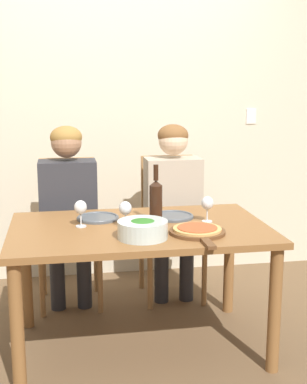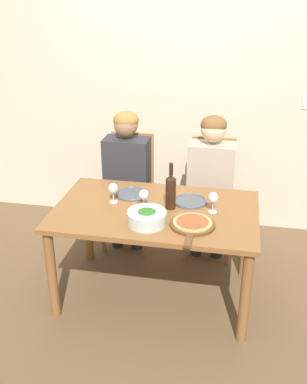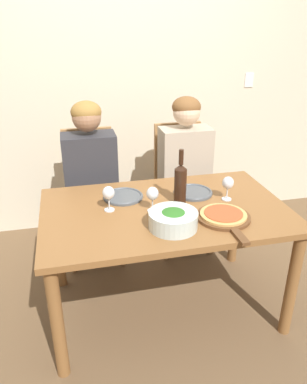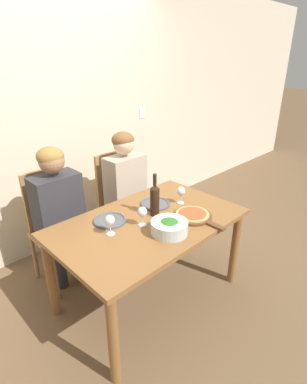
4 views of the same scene
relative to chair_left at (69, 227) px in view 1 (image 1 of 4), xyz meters
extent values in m
plane|color=brown|center=(0.38, -0.78, -0.53)|extent=(40.00, 40.00, 0.00)
cube|color=beige|center=(0.38, 0.51, 0.82)|extent=(10.00, 0.05, 2.70)
cube|color=white|center=(1.48, 0.48, 0.72)|extent=(0.08, 0.01, 0.12)
cube|color=brown|center=(0.38, -0.78, 0.18)|extent=(1.44, 0.89, 0.04)
cylinder|color=brown|center=(-0.28, -1.17, -0.19)|extent=(0.07, 0.07, 0.69)
cylinder|color=brown|center=(1.04, -1.17, -0.19)|extent=(0.07, 0.07, 0.69)
cylinder|color=brown|center=(-0.28, -0.40, -0.19)|extent=(0.07, 0.07, 0.69)
cylinder|color=brown|center=(1.04, -0.40, -0.19)|extent=(0.07, 0.07, 0.69)
cube|color=#9E7042|center=(0.00, -0.08, -0.08)|extent=(0.42, 0.42, 0.04)
cube|color=#9E7042|center=(0.00, 0.11, 0.20)|extent=(0.38, 0.03, 0.53)
cylinder|color=#9E7042|center=(-0.19, -0.27, -0.32)|extent=(0.04, 0.04, 0.44)
cylinder|color=#9E7042|center=(0.19, -0.27, -0.32)|extent=(0.04, 0.04, 0.44)
cylinder|color=#9E7042|center=(-0.19, 0.11, -0.32)|extent=(0.04, 0.04, 0.44)
cylinder|color=#9E7042|center=(0.19, 0.11, -0.32)|extent=(0.04, 0.04, 0.44)
cube|color=#9E7042|center=(0.72, -0.08, -0.08)|extent=(0.42, 0.42, 0.04)
cube|color=#9E7042|center=(0.72, 0.11, 0.20)|extent=(0.38, 0.03, 0.53)
cylinder|color=#9E7042|center=(0.53, -0.27, -0.32)|extent=(0.04, 0.04, 0.44)
cylinder|color=#9E7042|center=(0.91, -0.27, -0.32)|extent=(0.04, 0.04, 0.44)
cylinder|color=#9E7042|center=(0.53, 0.11, -0.32)|extent=(0.04, 0.04, 0.44)
cylinder|color=#9E7042|center=(0.91, 0.11, -0.32)|extent=(0.04, 0.04, 0.44)
cylinder|color=#28282D|center=(-0.09, -0.16, -0.30)|extent=(0.10, 0.10, 0.47)
cylinder|color=#28282D|center=(0.09, -0.16, -0.30)|extent=(0.10, 0.10, 0.47)
cube|color=#2D2D33|center=(0.00, -0.10, 0.21)|extent=(0.38, 0.22, 0.54)
cylinder|color=#2D2D33|center=(-0.20, -0.35, 0.06)|extent=(0.07, 0.31, 0.14)
cylinder|color=#2D2D33|center=(0.20, -0.35, 0.06)|extent=(0.07, 0.31, 0.14)
sphere|color=#9E7051|center=(0.00, -0.10, 0.60)|extent=(0.20, 0.20, 0.20)
ellipsoid|color=olive|center=(0.00, -0.09, 0.63)|extent=(0.21, 0.21, 0.15)
cylinder|color=#28282D|center=(0.63, -0.16, -0.30)|extent=(0.10, 0.10, 0.47)
cylinder|color=#28282D|center=(0.81, -0.16, -0.30)|extent=(0.10, 0.10, 0.47)
cube|color=tan|center=(0.72, -0.10, 0.21)|extent=(0.38, 0.22, 0.54)
cylinder|color=tan|center=(0.52, -0.35, 0.06)|extent=(0.07, 0.31, 0.14)
cylinder|color=tan|center=(0.92, -0.35, 0.06)|extent=(0.07, 0.31, 0.14)
sphere|color=beige|center=(0.72, -0.10, 0.60)|extent=(0.20, 0.20, 0.20)
ellipsoid|color=brown|center=(0.72, -0.09, 0.63)|extent=(0.21, 0.21, 0.15)
cylinder|color=black|center=(0.48, -0.75, 0.31)|extent=(0.07, 0.07, 0.22)
cone|color=black|center=(0.48, -0.75, 0.43)|extent=(0.07, 0.07, 0.03)
cylinder|color=black|center=(0.48, -0.75, 0.49)|extent=(0.03, 0.03, 0.09)
cylinder|color=silver|center=(0.36, -1.01, 0.24)|extent=(0.26, 0.26, 0.09)
ellipsoid|color=#2D6B23|center=(0.36, -1.01, 0.25)|extent=(0.21, 0.21, 0.10)
cylinder|color=#4C5156|center=(0.16, -0.58, 0.20)|extent=(0.25, 0.25, 0.01)
torus|color=#4C5156|center=(0.16, -0.58, 0.21)|extent=(0.24, 0.24, 0.01)
cylinder|color=#4C5156|center=(0.61, -0.63, 0.20)|extent=(0.25, 0.25, 0.01)
torus|color=#4C5156|center=(0.61, -0.63, 0.21)|extent=(0.24, 0.24, 0.01)
cylinder|color=brown|center=(0.66, -0.98, 0.21)|extent=(0.30, 0.30, 0.02)
cube|color=brown|center=(0.66, -1.20, 0.21)|extent=(0.04, 0.14, 0.02)
cylinder|color=tan|center=(0.66, -0.98, 0.22)|extent=(0.26, 0.26, 0.01)
cylinder|color=#AD4C28|center=(0.66, -0.98, 0.23)|extent=(0.21, 0.21, 0.01)
cylinder|color=silver|center=(0.06, -0.74, 0.20)|extent=(0.06, 0.06, 0.01)
cylinder|color=silver|center=(0.06, -0.74, 0.24)|extent=(0.01, 0.01, 0.07)
ellipsoid|color=silver|center=(0.06, -0.74, 0.31)|extent=(0.07, 0.07, 0.08)
ellipsoid|color=maroon|center=(0.06, -0.74, 0.30)|extent=(0.06, 0.06, 0.03)
cylinder|color=silver|center=(0.78, -0.76, 0.20)|extent=(0.06, 0.06, 0.01)
cylinder|color=silver|center=(0.78, -0.76, 0.24)|extent=(0.01, 0.01, 0.07)
ellipsoid|color=silver|center=(0.78, -0.76, 0.31)|extent=(0.07, 0.07, 0.08)
ellipsoid|color=maroon|center=(0.78, -0.76, 0.30)|extent=(0.06, 0.06, 0.03)
cylinder|color=silver|center=(0.30, -0.80, 0.20)|extent=(0.06, 0.06, 0.01)
cylinder|color=silver|center=(0.30, -0.80, 0.24)|extent=(0.01, 0.01, 0.07)
ellipsoid|color=silver|center=(0.30, -0.80, 0.31)|extent=(0.07, 0.07, 0.08)
ellipsoid|color=maroon|center=(0.30, -0.80, 0.30)|extent=(0.06, 0.06, 0.03)
camera|label=1|loc=(-0.04, -3.64, 0.99)|focal=50.00mm
camera|label=2|loc=(0.91, -3.57, 1.63)|focal=42.00mm
camera|label=3|loc=(-0.13, -2.67, 1.20)|focal=35.00mm
camera|label=4|loc=(-0.98, -2.22, 1.32)|focal=28.00mm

